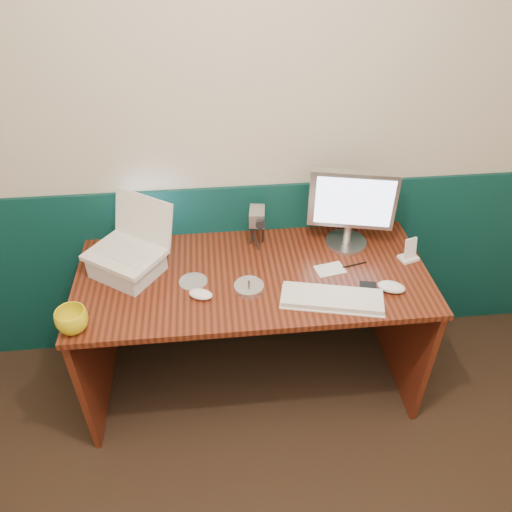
{
  "coord_description": "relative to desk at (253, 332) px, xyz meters",
  "views": [
    {
      "loc": [
        -0.09,
        -0.35,
        2.2
      ],
      "look_at": [
        0.07,
        1.23,
        0.97
      ],
      "focal_mm": 35.0,
      "sensor_mm": 36.0,
      "label": 1
    }
  ],
  "objects": [
    {
      "name": "back_wall",
      "position": [
        -0.07,
        0.37,
        0.88
      ],
      "size": [
        3.5,
        0.04,
        2.5
      ],
      "primitive_type": "cube",
      "color": "beige",
      "rests_on": "ground"
    },
    {
      "name": "wainscot",
      "position": [
        -0.07,
        0.36,
        0.12
      ],
      "size": [
        3.48,
        0.02,
        1.0
      ],
      "primitive_type": "cube",
      "color": "#062E28",
      "rests_on": "ground"
    },
    {
      "name": "desk",
      "position": [
        0.0,
        0.0,
        0.0
      ],
      "size": [
        1.6,
        0.7,
        0.75
      ],
      "primitive_type": "cube",
      "color": "#351609",
      "rests_on": "ground"
    },
    {
      "name": "laptop_riser",
      "position": [
        -0.56,
        0.07,
        0.42
      ],
      "size": [
        0.36,
        0.35,
        0.09
      ],
      "primitive_type": "cube",
      "rotation": [
        0.0,
        0.0,
        -0.62
      ],
      "color": "silver",
      "rests_on": "desk"
    },
    {
      "name": "laptop",
      "position": [
        -0.56,
        0.07,
        0.6
      ],
      "size": [
        0.4,
        0.38,
        0.26
      ],
      "primitive_type": null,
      "rotation": [
        0.0,
        0.0,
        -0.62
      ],
      "color": "white",
      "rests_on": "laptop_riser"
    },
    {
      "name": "monitor",
      "position": [
        0.48,
        0.19,
        0.57
      ],
      "size": [
        0.41,
        0.2,
        0.4
      ],
      "primitive_type": null,
      "rotation": [
        0.0,
        0.0,
        -0.23
      ],
      "color": "#B7B7BC",
      "rests_on": "desk"
    },
    {
      "name": "keyboard",
      "position": [
        0.32,
        -0.21,
        0.39
      ],
      "size": [
        0.45,
        0.24,
        0.02
      ],
      "primitive_type": "cube",
      "rotation": [
        0.0,
        0.0,
        -0.23
      ],
      "color": "white",
      "rests_on": "desk"
    },
    {
      "name": "mouse_right",
      "position": [
        0.59,
        -0.17,
        0.4
      ],
      "size": [
        0.14,
        0.11,
        0.04
      ],
      "primitive_type": "ellipsoid",
      "rotation": [
        0.0,
        0.0,
        -0.4
      ],
      "color": "white",
      "rests_on": "desk"
    },
    {
      "name": "mouse_left",
      "position": [
        -0.24,
        -0.13,
        0.39
      ],
      "size": [
        0.12,
        0.1,
        0.04
      ],
      "primitive_type": "ellipsoid",
      "rotation": [
        0.0,
        0.0,
        -0.4
      ],
      "color": "white",
      "rests_on": "desk"
    },
    {
      "name": "mug",
      "position": [
        -0.74,
        -0.27,
        0.43
      ],
      "size": [
        0.15,
        0.15,
        0.1
      ],
      "primitive_type": "imported",
      "rotation": [
        0.0,
        0.0,
        0.17
      ],
      "color": "yellow",
      "rests_on": "desk"
    },
    {
      "name": "camcorder",
      "position": [
        0.04,
        0.22,
        0.47
      ],
      "size": [
        0.1,
        0.13,
        0.19
      ],
      "primitive_type": null,
      "rotation": [
        0.0,
        0.0,
        -0.14
      ],
      "color": "silver",
      "rests_on": "desk"
    },
    {
      "name": "cd_spindle",
      "position": [
        -0.03,
        -0.1,
        0.39
      ],
      "size": [
        0.13,
        0.13,
        0.03
      ],
      "primitive_type": "cylinder",
      "color": "silver",
      "rests_on": "desk"
    },
    {
      "name": "cd_loose_a",
      "position": [
        -0.27,
        -0.02,
        0.38
      ],
      "size": [
        0.13,
        0.13,
        0.0
      ],
      "primitive_type": "cylinder",
      "color": "#AEB3BF",
      "rests_on": "desk"
    },
    {
      "name": "pen",
      "position": [
        0.48,
        0.02,
        0.38
      ],
      "size": [
        0.12,
        0.03,
        0.01
      ],
      "primitive_type": "cylinder",
      "rotation": [
        0.0,
        1.57,
        0.22
      ],
      "color": "black",
      "rests_on": "desk"
    },
    {
      "name": "papers",
      "position": [
        0.36,
        -0.0,
        0.38
      ],
      "size": [
        0.15,
        0.11,
        0.0
      ],
      "primitive_type": "cube",
      "rotation": [
        0.0,
        0.0,
        0.19
      ],
      "color": "white",
      "rests_on": "desk"
    },
    {
      "name": "dock",
      "position": [
        0.74,
        0.03,
        0.38
      ],
      "size": [
        0.1,
        0.08,
        0.02
      ],
      "primitive_type": "cube",
      "rotation": [
        0.0,
        0.0,
        0.29
      ],
      "color": "white",
      "rests_on": "desk"
    },
    {
      "name": "music_player",
      "position": [
        0.74,
        0.03,
        0.44
      ],
      "size": [
        0.06,
        0.04,
        0.1
      ],
      "primitive_type": "cube",
      "rotation": [
        -0.17,
        0.0,
        0.29
      ],
      "color": "white",
      "rests_on": "dock"
    },
    {
      "name": "pda",
      "position": [
        0.49,
        -0.17,
        0.38
      ],
      "size": [
        0.09,
        0.13,
        0.01
      ],
      "primitive_type": "cube",
      "rotation": [
        0.0,
        0.0,
        -0.22
      ],
      "color": "black",
      "rests_on": "desk"
    }
  ]
}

